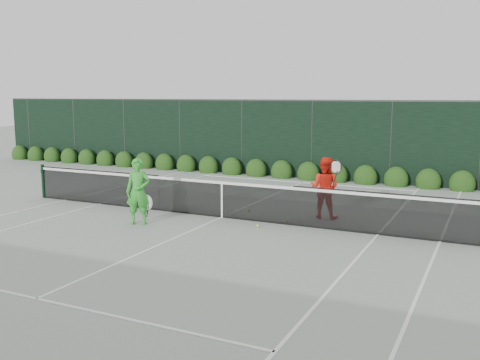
% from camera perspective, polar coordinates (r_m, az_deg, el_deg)
% --- Properties ---
extents(ground, '(80.00, 80.00, 0.00)m').
position_cam_1_polar(ground, '(14.29, -1.93, -4.03)').
color(ground, gray).
rests_on(ground, ground).
extents(tennis_net, '(12.90, 0.10, 1.07)m').
position_cam_1_polar(tennis_net, '(14.19, -2.02, -1.93)').
color(tennis_net, black).
rests_on(tennis_net, ground).
extents(player_woman, '(0.72, 0.62, 1.67)m').
position_cam_1_polar(player_woman, '(13.65, -10.80, -1.22)').
color(player_woman, green).
rests_on(player_woman, ground).
extents(player_man, '(0.91, 0.65, 1.63)m').
position_cam_1_polar(player_man, '(14.26, 9.01, -0.81)').
color(player_man, red).
rests_on(player_man, ground).
extents(court_lines, '(11.03, 23.83, 0.01)m').
position_cam_1_polar(court_lines, '(14.29, -1.93, -4.00)').
color(court_lines, white).
rests_on(court_lines, ground).
extents(windscreen_fence, '(32.00, 21.07, 3.06)m').
position_cam_1_polar(windscreen_fence, '(11.72, -8.14, 0.53)').
color(windscreen_fence, black).
rests_on(windscreen_fence, ground).
extents(hedge_row, '(31.66, 0.65, 0.94)m').
position_cam_1_polar(hedge_row, '(20.74, 7.29, 0.67)').
color(hedge_row, '#16370F').
rests_on(hedge_row, ground).
extents(tennis_balls, '(1.49, 1.56, 0.07)m').
position_cam_1_polar(tennis_balls, '(14.00, 2.58, -4.17)').
color(tennis_balls, '#C1E933').
rests_on(tennis_balls, ground).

